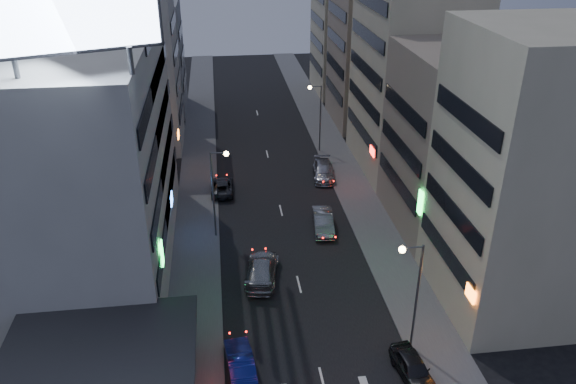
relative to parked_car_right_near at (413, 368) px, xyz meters
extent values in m
cube|color=#4C4C4F|center=(-13.60, 26.44, -0.68)|extent=(4.00, 120.00, 0.12)
cube|color=#4C4C4F|center=(2.40, 26.44, -0.68)|extent=(4.00, 120.00, 0.12)
cube|color=black|center=(-18.60, -1.56, 3.01)|extent=(11.00, 13.00, 0.25)
cube|color=black|center=(-14.50, -1.56, 2.36)|extent=(0.12, 4.00, 0.90)
cube|color=#FF1E14|center=(-14.42, -1.56, 2.36)|extent=(0.04, 3.70, 0.70)
cube|color=#B4B4AF|center=(-22.60, 16.44, 8.26)|extent=(14.00, 24.00, 18.00)
cube|color=beige|center=(9.40, 6.94, 9.26)|extent=(10.00, 11.00, 20.00)
cube|color=gray|center=(9.90, 18.44, 7.26)|extent=(11.00, 12.00, 16.00)
cube|color=beige|center=(9.40, 31.44, 10.26)|extent=(10.00, 14.00, 22.00)
cube|color=#B4B4AF|center=(-21.10, 41.44, 9.26)|extent=(11.00, 10.00, 20.00)
cube|color=gray|center=(-21.60, 54.44, 6.76)|extent=(12.00, 10.00, 15.00)
cube|color=gray|center=(9.90, 46.44, 8.26)|extent=(11.00, 12.00, 18.00)
cube|color=beige|center=(10.40, 60.44, 11.26)|extent=(12.00, 12.00, 24.00)
cylinder|color=#595B60|center=(-21.60, 6.44, 18.01)|extent=(0.30, 0.30, 1.50)
cylinder|color=#595B60|center=(-15.60, 6.44, 18.01)|extent=(0.30, 0.30, 1.50)
cube|color=black|center=(-18.60, 6.44, 20.96)|extent=(9.52, 3.75, 5.00)
cube|color=#BFD6FF|center=(-18.52, 6.23, 20.96)|extent=(9.04, 3.34, 4.60)
cylinder|color=#595B60|center=(0.70, 2.44, 3.38)|extent=(0.16, 0.16, 8.00)
cylinder|color=#595B60|center=(0.00, 2.44, 7.28)|extent=(1.40, 0.10, 0.10)
sphere|color=#FFD88C|center=(-0.60, 2.44, 7.18)|extent=(0.44, 0.44, 0.44)
cylinder|color=#595B60|center=(-11.90, 18.44, 3.38)|extent=(0.16, 0.16, 8.00)
cylinder|color=#595B60|center=(-11.20, 18.44, 7.28)|extent=(1.40, 0.10, 0.10)
sphere|color=#FFD88C|center=(-10.60, 18.44, 7.18)|extent=(0.44, 0.44, 0.44)
cylinder|color=#595B60|center=(0.70, 36.44, 3.38)|extent=(0.16, 0.16, 8.00)
cylinder|color=#595B60|center=(0.00, 36.44, 7.28)|extent=(1.40, 0.10, 0.10)
sphere|color=#FFD88C|center=(-0.60, 36.44, 7.18)|extent=(0.44, 0.44, 0.44)
imported|color=black|center=(0.00, 0.00, 0.00)|extent=(2.20, 4.49, 1.47)
imported|color=gray|center=(-2.23, 18.42, 0.07)|extent=(2.17, 5.06, 1.62)
imported|color=#2A2B2F|center=(-11.12, 27.05, -0.07)|extent=(2.30, 4.84, 1.33)
imported|color=#9F9FA7|center=(-0.17, 29.21, 0.05)|extent=(2.82, 5.64, 1.57)
imported|color=navy|center=(-10.60, 1.88, 0.02)|extent=(2.03, 4.72, 1.51)
imported|color=#92969A|center=(-8.36, 11.59, 0.11)|extent=(3.42, 6.17, 1.69)
camera|label=1|loc=(-11.00, -24.76, 25.48)|focal=35.00mm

